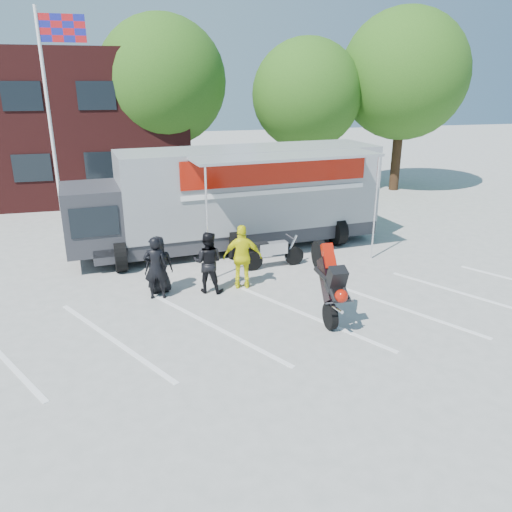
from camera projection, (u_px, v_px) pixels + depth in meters
name	position (u px, v px, depth m)	size (l,w,h in m)	color
ground	(317.00, 336.00, 11.60)	(100.00, 100.00, 0.00)	#ABABA5
parking_bay_lines	(302.00, 317.00, 12.51)	(18.00, 5.00, 0.01)	white
flagpole	(54.00, 97.00, 17.59)	(1.61, 0.12, 8.00)	white
tree_left	(162.00, 82.00, 23.90)	(6.12, 6.12, 8.64)	#382314
tree_mid	(307.00, 95.00, 24.83)	(5.44, 5.44, 7.68)	#382314
tree_right	(404.00, 75.00, 25.24)	(6.46, 6.46, 9.12)	#382314
transporter_truck	(237.00, 246.00, 17.85)	(10.88, 5.24, 3.46)	gray
parked_motorcycle	(274.00, 267.00, 15.86)	(0.69, 2.06, 1.08)	#AEAEB3
stunt_bike_rider	(319.00, 315.00, 12.61)	(0.87, 1.85, 2.17)	black
spectator_leather_a	(159.00, 265.00, 13.75)	(0.79, 0.51, 1.62)	black
spectator_leather_b	(156.00, 268.00, 13.36)	(0.64, 0.42, 1.74)	black
spectator_leather_c	(208.00, 262.00, 13.77)	(0.85, 0.66, 1.74)	black
spectator_hivis	(243.00, 257.00, 14.02)	(1.08, 0.45, 1.85)	#F7F30D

